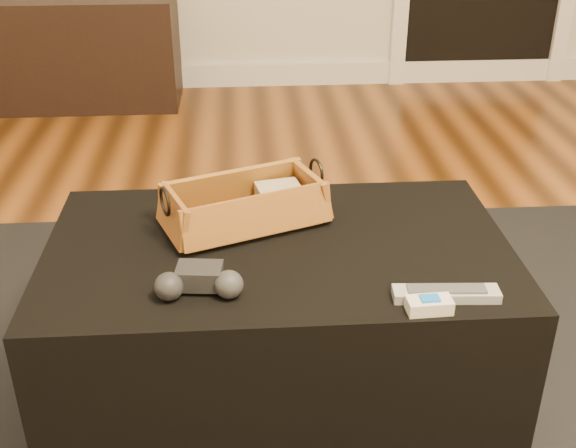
{
  "coord_description": "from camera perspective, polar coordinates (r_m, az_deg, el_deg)",
  "views": [
    {
      "loc": [
        -0.02,
        -1.16,
        1.2
      ],
      "look_at": [
        0.07,
        0.17,
        0.49
      ],
      "focal_mm": 45.0,
      "sensor_mm": 36.0,
      "label": 1
    }
  ],
  "objects": [
    {
      "name": "baseboard",
      "position": [
        4.05,
        -3.59,
        11.66
      ],
      "size": [
        5.0,
        0.04,
        0.12
      ],
      "primitive_type": "cube",
      "color": "white",
      "rests_on": "floor"
    },
    {
      "name": "media_cabinet",
      "position": [
        3.91,
        -18.98,
        12.77
      ],
      "size": [
        1.36,
        0.45,
        0.53
      ],
      "primitive_type": "cube",
      "color": "black",
      "rests_on": "floor"
    },
    {
      "name": "area_rug",
      "position": [
        1.77,
        -0.6,
        -14.53
      ],
      "size": [
        2.6,
        2.0,
        0.01
      ],
      "primitive_type": "cube",
      "color": "black",
      "rests_on": "floor"
    },
    {
      "name": "ottoman",
      "position": [
        1.67,
        -0.74,
        -7.9
      ],
      "size": [
        1.0,
        0.6,
        0.42
      ],
      "primitive_type": "cube",
      "color": "black",
      "rests_on": "area_rug"
    },
    {
      "name": "tv_remote",
      "position": [
        1.61,
        -3.85,
        0.38
      ],
      "size": [
        0.19,
        0.13,
        0.02
      ],
      "primitive_type": "cube",
      "rotation": [
        0.0,
        0.0,
        0.48
      ],
      "color": "black",
      "rests_on": "wicker_basket"
    },
    {
      "name": "cloth_bundle",
      "position": [
        1.68,
        -0.78,
        2.26
      ],
      "size": [
        0.11,
        0.09,
        0.05
      ],
      "primitive_type": "cube",
      "rotation": [
        0.0,
        0.0,
        0.2
      ],
      "color": "tan",
      "rests_on": "wicker_basket"
    },
    {
      "name": "wicker_basket",
      "position": [
        1.62,
        -3.46,
        1.34
      ],
      "size": [
        0.4,
        0.3,
        0.13
      ],
      "color": "#964E21",
      "rests_on": "ottoman"
    },
    {
      "name": "game_controller",
      "position": [
        1.39,
        -7.03,
        -4.55
      ],
      "size": [
        0.17,
        0.09,
        0.06
      ],
      "color": "black",
      "rests_on": "ottoman"
    },
    {
      "name": "silver_remote",
      "position": [
        1.41,
        12.39,
        -5.38
      ],
      "size": [
        0.2,
        0.06,
        0.02
      ],
      "color": "#A8ACB0",
      "rests_on": "ottoman"
    },
    {
      "name": "cream_gadget",
      "position": [
        1.36,
        11.1,
        -6.29
      ],
      "size": [
        0.09,
        0.05,
        0.03
      ],
      "color": "beige",
      "rests_on": "ottoman"
    }
  ]
}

